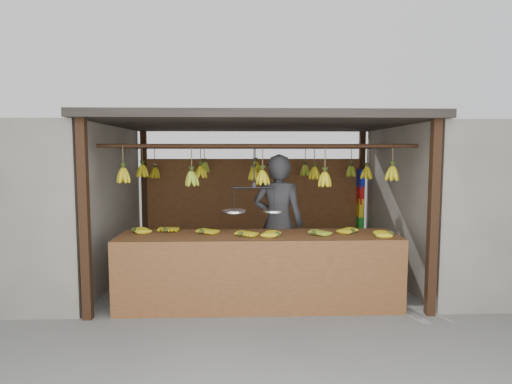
{
  "coord_description": "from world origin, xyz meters",
  "views": [
    {
      "loc": [
        -0.22,
        -6.34,
        1.92
      ],
      "look_at": [
        0.0,
        0.3,
        1.3
      ],
      "focal_mm": 30.0,
      "sensor_mm": 36.0,
      "label": 1
    }
  ],
  "objects": [
    {
      "name": "counter",
      "position": [
        -0.01,
        -1.23,
        0.71
      ],
      "size": [
        3.47,
        0.79,
        0.96
      ],
      "color": "brown",
      "rests_on": "ground"
    },
    {
      "name": "neighbor_right",
      "position": [
        3.6,
        0.0,
        1.15
      ],
      "size": [
        3.0,
        3.0,
        2.3
      ],
      "primitive_type": "cube",
      "color": "slate",
      "rests_on": "ground"
    },
    {
      "name": "vendor",
      "position": [
        0.27,
        -0.6,
        0.95
      ],
      "size": [
        0.79,
        0.62,
        1.9
      ],
      "primitive_type": "imported",
      "rotation": [
        0.0,
        0.0,
        2.88
      ],
      "color": "#262628",
      "rests_on": "ground"
    },
    {
      "name": "neighbor_left",
      "position": [
        -3.6,
        0.0,
        1.15
      ],
      "size": [
        3.0,
        3.0,
        2.3
      ],
      "primitive_type": "cube",
      "color": "slate",
      "rests_on": "ground"
    },
    {
      "name": "stall",
      "position": [
        0.0,
        0.33,
        1.97
      ],
      "size": [
        4.3,
        3.3,
        2.4
      ],
      "color": "black",
      "rests_on": "ground"
    },
    {
      "name": "bag_bundles",
      "position": [
        1.94,
        1.35,
        1.02
      ],
      "size": [
        0.08,
        0.26,
        1.21
      ],
      "color": "#1426BF",
      "rests_on": "ground"
    },
    {
      "name": "hanging_bananas",
      "position": [
        -0.0,
        -0.01,
        1.62
      ],
      "size": [
        3.55,
        2.22,
        0.39
      ],
      "color": "gold",
      "rests_on": "ground"
    },
    {
      "name": "ground",
      "position": [
        0.0,
        0.0,
        0.0
      ],
      "size": [
        80.0,
        80.0,
        0.0
      ],
      "primitive_type": "plane",
      "color": "#5B5B57"
    },
    {
      "name": "balance_scale",
      "position": [
        -0.07,
        -1.0,
        1.22
      ],
      "size": [
        0.8,
        0.32,
        0.83
      ],
      "color": "black",
      "rests_on": "ground"
    }
  ]
}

